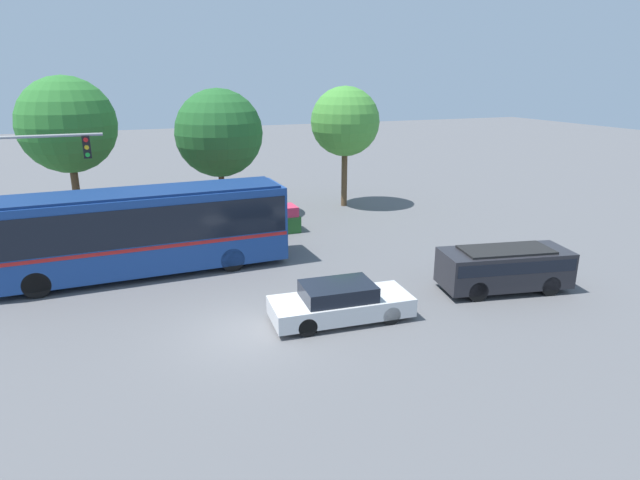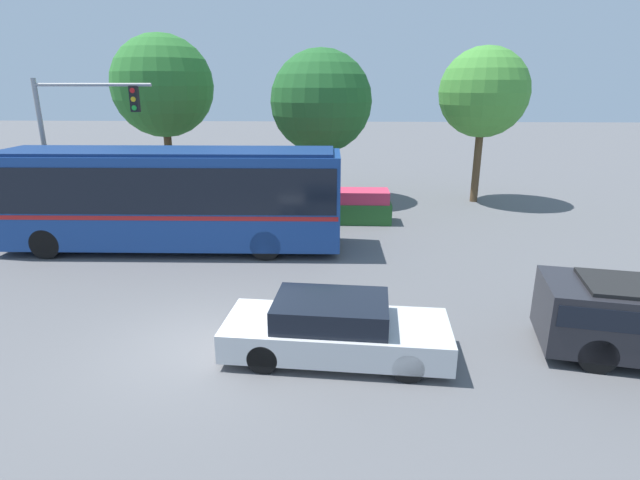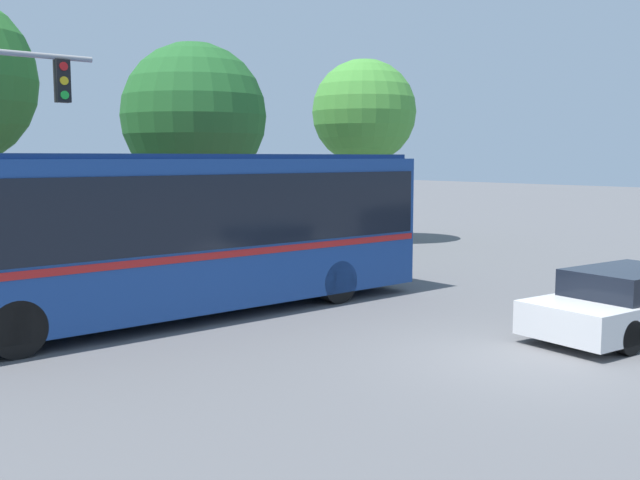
{
  "view_description": "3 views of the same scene",
  "coord_description": "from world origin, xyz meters",
  "px_view_note": "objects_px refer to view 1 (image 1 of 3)",
  "views": [
    {
      "loc": [
        -3.4,
        -14.94,
        7.79
      ],
      "look_at": [
        3.42,
        2.6,
        1.92
      ],
      "focal_mm": 29.74,
      "sensor_mm": 36.0,
      "label": 1
    },
    {
      "loc": [
        3.14,
        -9.37,
        5.46
      ],
      "look_at": [
        2.55,
        3.92,
        1.25
      ],
      "focal_mm": 27.48,
      "sensor_mm": 36.0,
      "label": 2
    },
    {
      "loc": [
        -10.21,
        -7.08,
        3.37
      ],
      "look_at": [
        0.43,
        5.96,
        1.47
      ],
      "focal_mm": 41.22,
      "sensor_mm": 36.0,
      "label": 3
    }
  ],
  "objects_px": {
    "street_tree_centre": "(219,133)",
    "street_tree_left": "(67,125)",
    "city_bus": "(142,227)",
    "traffic_light_pole": "(23,180)",
    "sedan_foreground": "(340,303)",
    "suv_left_lane": "(504,266)",
    "street_tree_right": "(345,122)"
  },
  "relations": [
    {
      "from": "street_tree_centre",
      "to": "street_tree_left",
      "type": "bearing_deg",
      "value": -179.83
    },
    {
      "from": "city_bus",
      "to": "traffic_light_pole",
      "type": "height_order",
      "value": "traffic_light_pole"
    },
    {
      "from": "sedan_foreground",
      "to": "street_tree_centre",
      "type": "xyz_separation_m",
      "value": [
        -0.92,
        14.87,
        4.12
      ]
    },
    {
      "from": "city_bus",
      "to": "street_tree_left",
      "type": "relative_size",
      "value": 1.48
    },
    {
      "from": "city_bus",
      "to": "street_tree_centre",
      "type": "bearing_deg",
      "value": -122.41
    },
    {
      "from": "city_bus",
      "to": "suv_left_lane",
      "type": "distance_m",
      "value": 14.24
    },
    {
      "from": "traffic_light_pole",
      "to": "street_tree_left",
      "type": "xyz_separation_m",
      "value": [
        1.48,
        5.89,
        1.6
      ]
    },
    {
      "from": "suv_left_lane",
      "to": "street_tree_centre",
      "type": "relative_size",
      "value": 0.71
    },
    {
      "from": "city_bus",
      "to": "street_tree_left",
      "type": "distance_m",
      "value": 9.07
    },
    {
      "from": "street_tree_centre",
      "to": "street_tree_right",
      "type": "xyz_separation_m",
      "value": [
        7.54,
        -0.13,
        0.4
      ]
    },
    {
      "from": "city_bus",
      "to": "suv_left_lane",
      "type": "bearing_deg",
      "value": 150.17
    },
    {
      "from": "traffic_light_pole",
      "to": "street_tree_centre",
      "type": "height_order",
      "value": "street_tree_centre"
    },
    {
      "from": "sedan_foreground",
      "to": "street_tree_left",
      "type": "bearing_deg",
      "value": 123.54
    },
    {
      "from": "sedan_foreground",
      "to": "traffic_light_pole",
      "type": "relative_size",
      "value": 0.83
    },
    {
      "from": "city_bus",
      "to": "street_tree_centre",
      "type": "relative_size",
      "value": 1.62
    },
    {
      "from": "sedan_foreground",
      "to": "street_tree_left",
      "type": "xyz_separation_m",
      "value": [
        -8.46,
        14.84,
        4.81
      ]
    },
    {
      "from": "sedan_foreground",
      "to": "traffic_light_pole",
      "type": "distance_m",
      "value": 13.76
    },
    {
      "from": "traffic_light_pole",
      "to": "street_tree_left",
      "type": "relative_size",
      "value": 0.73
    },
    {
      "from": "city_bus",
      "to": "sedan_foreground",
      "type": "bearing_deg",
      "value": 128.28
    },
    {
      "from": "city_bus",
      "to": "traffic_light_pole",
      "type": "relative_size",
      "value": 2.03
    },
    {
      "from": "street_tree_left",
      "to": "street_tree_right",
      "type": "relative_size",
      "value": 1.08
    },
    {
      "from": "suv_left_lane",
      "to": "traffic_light_pole",
      "type": "xyz_separation_m",
      "value": [
        -16.7,
        8.82,
        2.85
      ]
    },
    {
      "from": "street_tree_left",
      "to": "street_tree_right",
      "type": "xyz_separation_m",
      "value": [
        15.08,
        -0.1,
        -0.28
      ]
    },
    {
      "from": "street_tree_left",
      "to": "city_bus",
      "type": "bearing_deg",
      "value": -70.92
    },
    {
      "from": "city_bus",
      "to": "sedan_foreground",
      "type": "relative_size",
      "value": 2.43
    },
    {
      "from": "street_tree_left",
      "to": "street_tree_centre",
      "type": "bearing_deg",
      "value": 0.17
    },
    {
      "from": "street_tree_right",
      "to": "city_bus",
      "type": "bearing_deg",
      "value": -147.61
    },
    {
      "from": "sedan_foreground",
      "to": "traffic_light_pole",
      "type": "bearing_deg",
      "value": 141.85
    },
    {
      "from": "traffic_light_pole",
      "to": "street_tree_centre",
      "type": "relative_size",
      "value": 0.8
    },
    {
      "from": "traffic_light_pole",
      "to": "street_tree_right",
      "type": "height_order",
      "value": "street_tree_right"
    },
    {
      "from": "sedan_foreground",
      "to": "street_tree_centre",
      "type": "relative_size",
      "value": 0.67
    },
    {
      "from": "street_tree_left",
      "to": "street_tree_right",
      "type": "bearing_deg",
      "value": -0.39
    }
  ]
}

